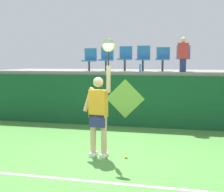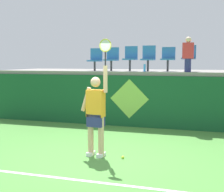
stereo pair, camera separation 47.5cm
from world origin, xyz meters
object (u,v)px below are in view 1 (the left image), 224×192
stadium_chair_1 (106,58)px  spectator_0 (183,54)px  stadium_chair_4 (163,58)px  water_bottle (140,68)px  stadium_chair_5 (183,56)px  stadium_chair_0 (90,59)px  stadium_chair_2 (125,57)px  stadium_chair_3 (143,57)px  tennis_player (99,112)px  tennis_ball (126,157)px

stadium_chair_1 → spectator_0: spectator_0 is taller
stadium_chair_4 → spectator_0: spectator_0 is taller
water_bottle → stadium_chair_5: (1.34, 0.53, 0.37)m
stadium_chair_5 → spectator_0: spectator_0 is taller
stadium_chair_0 → spectator_0: size_ratio=0.73×
stadium_chair_4 → stadium_chair_0: bearing=179.9°
stadium_chair_2 → stadium_chair_3: size_ratio=0.98×
tennis_player → stadium_chair_0: bearing=110.0°
water_bottle → stadium_chair_0: size_ratio=0.31×
tennis_player → water_bottle: size_ratio=10.69×
stadium_chair_2 → spectator_0: bearing=-11.8°
tennis_player → stadium_chair_4: 4.36m
stadium_chair_0 → stadium_chair_2: size_ratio=0.93×
tennis_player → stadium_chair_2: (-0.20, 4.04, 1.25)m
tennis_player → stadium_chair_4: size_ratio=3.24×
tennis_player → stadium_chair_0: (-1.47, 4.05, 1.21)m
stadium_chair_0 → spectator_0: 3.23m
water_bottle → tennis_player: bearing=-96.3°
tennis_player → water_bottle: bearing=83.7°
stadium_chair_1 → stadium_chair_5: size_ratio=0.95×
water_bottle → spectator_0: size_ratio=0.22×
stadium_chair_0 → stadium_chair_2: bearing=-0.0°
stadium_chair_0 → tennis_ball: bearing=-62.7°
tennis_ball → stadium_chair_1: (-1.49, 4.07, 2.20)m
stadium_chair_0 → stadium_chair_2: 1.27m
water_bottle → stadium_chair_2: 0.87m
stadium_chair_2 → spectator_0: 1.98m
tennis_ball → stadium_chair_0: size_ratio=0.08×
tennis_player → spectator_0: (1.73, 3.64, 1.34)m
tennis_player → water_bottle: tennis_player is taller
stadium_chair_0 → stadium_chair_2: (1.27, -0.00, 0.05)m
tennis_player → stadium_chair_3: 4.26m
stadium_chair_1 → spectator_0: size_ratio=0.75×
spectator_0 → stadium_chair_1: bearing=171.2°
stadium_chair_3 → tennis_ball: bearing=-87.0°
tennis_player → tennis_ball: 1.15m
stadium_chair_1 → stadium_chair_3: stadium_chair_3 is taller
stadium_chair_1 → stadium_chair_3: (1.28, 0.00, 0.02)m
water_bottle → stadium_chair_3: 0.64m
spectator_0 → stadium_chair_3: bearing=162.9°
stadium_chair_4 → spectator_0: size_ratio=0.74×
stadium_chair_5 → stadium_chair_1: bearing=180.0°
stadium_chair_4 → spectator_0: 0.78m
stadium_chair_2 → stadium_chair_4: size_ratio=1.06×
tennis_ball → stadium_chair_0: bearing=117.3°
water_bottle → stadium_chair_0: bearing=164.1°
water_bottle → stadium_chair_0: (-1.86, 0.53, 0.30)m
stadium_chair_2 → stadium_chair_4: (1.27, -0.00, -0.02)m
tennis_ball → stadium_chair_5: (1.10, 4.07, 2.24)m
stadium_chair_1 → tennis_ball: bearing=-69.9°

